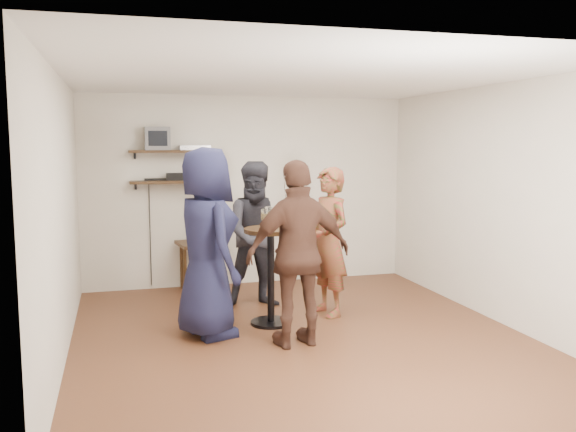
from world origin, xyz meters
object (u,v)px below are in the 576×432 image
(crt_monitor, at_px, (157,138))
(side_table, at_px, (200,250))
(dvd_deck, at_px, (194,148))
(drinks_table, at_px, (271,263))
(radio, at_px, (175,177))
(person_navy, at_px, (206,243))
(person_dark, at_px, (259,235))
(person_plaid, at_px, (329,242))
(person_brown, at_px, (299,254))

(crt_monitor, height_order, side_table, crt_monitor)
(dvd_deck, bearing_deg, drinks_table, -73.13)
(drinks_table, bearing_deg, radio, 114.06)
(crt_monitor, relative_size, person_navy, 0.17)
(radio, height_order, person_dark, person_dark)
(radio, relative_size, drinks_table, 0.21)
(person_navy, bearing_deg, radio, -12.92)
(side_table, bearing_deg, person_plaid, -49.69)
(crt_monitor, bearing_deg, person_plaid, -43.52)
(drinks_table, height_order, person_plaid, person_plaid)
(drinks_table, relative_size, person_navy, 0.55)
(radio, relative_size, person_navy, 0.11)
(crt_monitor, distance_m, person_plaid, 2.72)
(person_brown, bearing_deg, person_plaid, -131.24)
(person_dark, bearing_deg, dvd_deck, 121.87)
(radio, xyz_separation_m, drinks_table, (0.84, -1.88, -0.84))
(person_navy, bearing_deg, person_brown, -139.55)
(side_table, height_order, person_brown, person_brown)
(crt_monitor, xyz_separation_m, drinks_table, (1.05, -1.88, -1.34))
(side_table, relative_size, person_navy, 0.34)
(radio, bearing_deg, side_table, -32.70)
(side_table, bearing_deg, drinks_table, -72.08)
(radio, bearing_deg, crt_monitor, 180.00)
(dvd_deck, bearing_deg, radio, 180.00)
(dvd_deck, xyz_separation_m, person_brown, (0.66, -2.62, -0.99))
(person_plaid, relative_size, person_dark, 0.97)
(radio, xyz_separation_m, side_table, (0.29, -0.19, -0.97))
(side_table, xyz_separation_m, person_navy, (-0.18, -1.90, 0.41))
(side_table, relative_size, person_dark, 0.38)
(person_dark, bearing_deg, person_navy, -125.28)
(person_plaid, bearing_deg, crt_monitor, -148.05)
(dvd_deck, height_order, person_dark, dvd_deck)
(crt_monitor, relative_size, person_plaid, 0.19)
(crt_monitor, distance_m, side_table, 1.56)
(person_dark, relative_size, person_brown, 0.97)
(person_dark, bearing_deg, side_table, 125.46)
(crt_monitor, height_order, dvd_deck, crt_monitor)
(radio, distance_m, person_brown, 2.85)
(dvd_deck, bearing_deg, person_navy, -94.19)
(dvd_deck, height_order, side_table, dvd_deck)
(drinks_table, bearing_deg, person_navy, -163.89)
(person_brown, bearing_deg, crt_monitor, -73.47)
(person_brown, bearing_deg, person_navy, -40.45)
(crt_monitor, height_order, drinks_table, crt_monitor)
(side_table, distance_m, person_brown, 2.54)
(dvd_deck, bearing_deg, person_brown, -75.86)
(drinks_table, distance_m, person_brown, 0.78)
(radio, distance_m, person_dark, 1.57)
(dvd_deck, height_order, person_plaid, dvd_deck)
(radio, bearing_deg, person_dark, -51.96)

